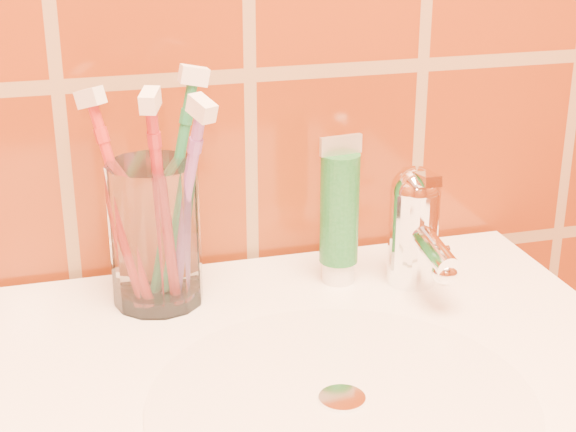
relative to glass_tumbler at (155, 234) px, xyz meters
name	(u,v)px	position (x,y,z in m)	size (l,w,h in m)	color
glass_tumbler	(155,234)	(0.00, 0.00, 0.00)	(0.08, 0.08, 0.14)	white
toothpaste_tube	(339,215)	(0.18, -0.01, 0.00)	(0.04, 0.04, 0.15)	white
faucet	(416,223)	(0.25, -0.03, 0.00)	(0.05, 0.11, 0.12)	white
toothbrush_0	(122,201)	(-0.03, 0.01, 0.03)	(0.06, 0.06, 0.20)	#B62927
toothbrush_1	(184,206)	(0.02, -0.02, 0.03)	(0.05, 0.08, 0.21)	#864DA5
toothbrush_2	(161,204)	(0.00, -0.02, 0.04)	(0.04, 0.06, 0.22)	#A32329
toothbrush_3	(174,186)	(0.02, 0.01, 0.04)	(0.07, 0.03, 0.22)	#207847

